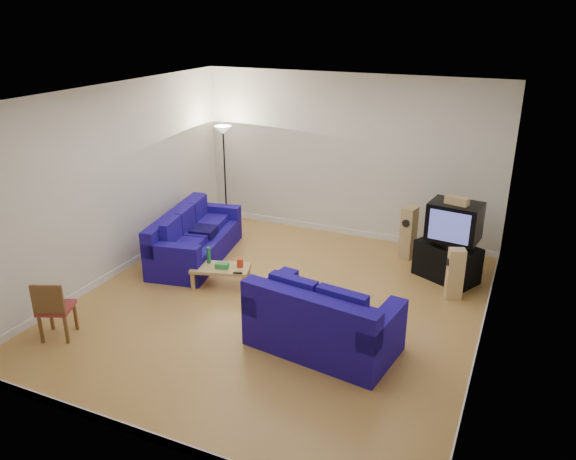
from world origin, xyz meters
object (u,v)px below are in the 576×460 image
at_px(sofa_loveseat, 321,325).
at_px(sofa_three_seat, 193,241).
at_px(coffee_table, 221,270).
at_px(television, 454,221).
at_px(tv_stand, 447,262).

bearing_deg(sofa_loveseat, sofa_three_seat, 158.17).
distance_m(coffee_table, television, 3.92).
relative_size(sofa_three_seat, sofa_loveseat, 1.18).
xyz_separation_m(sofa_three_seat, coffee_table, (1.04, -0.78, -0.04)).
xyz_separation_m(sofa_three_seat, television, (4.44, 1.03, 0.71)).
height_order(sofa_loveseat, tv_stand, sofa_loveseat).
relative_size(sofa_loveseat, television, 2.33).
xyz_separation_m(tv_stand, television, (0.04, 0.02, 0.73)).
height_order(sofa_three_seat, tv_stand, sofa_three_seat).
xyz_separation_m(coffee_table, tv_stand, (3.35, 1.79, 0.02)).
relative_size(sofa_three_seat, tv_stand, 2.39).
distance_m(sofa_loveseat, television, 3.20).
relative_size(coffee_table, tv_stand, 1.03).
bearing_deg(television, tv_stand, -148.84).
distance_m(tv_stand, television, 0.73).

